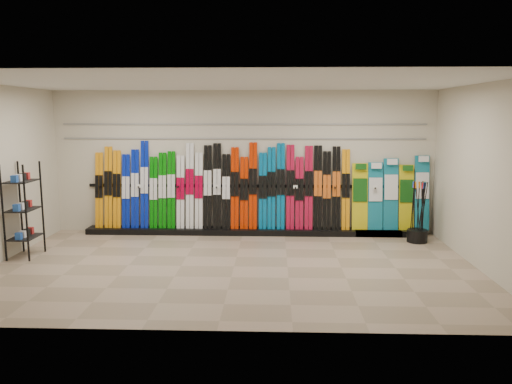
{
  "coord_description": "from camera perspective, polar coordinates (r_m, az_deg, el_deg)",
  "views": [
    {
      "loc": [
        0.66,
        -7.98,
        2.5
      ],
      "look_at": [
        0.33,
        1.0,
        1.1
      ],
      "focal_mm": 35.0,
      "sensor_mm": 36.0,
      "label": 1
    }
  ],
  "objects": [
    {
      "name": "ceiling",
      "position": [
        8.02,
        -2.68,
        12.42
      ],
      "size": [
        8.0,
        8.0,
        0.0
      ],
      "primitive_type": "plane",
      "rotation": [
        3.14,
        0.0,
        0.0
      ],
      "color": "silver",
      "rests_on": "back_wall"
    },
    {
      "name": "accessory_rack",
      "position": [
        9.68,
        -25.06,
        -1.89
      ],
      "size": [
        0.4,
        0.6,
        1.67
      ],
      "primitive_type": "cube",
      "color": "black",
      "rests_on": "floor"
    },
    {
      "name": "ski_poles",
      "position": [
        10.32,
        18.15,
        -2.14
      ],
      "size": [
        0.3,
        0.25,
        1.18
      ],
      "color": "black",
      "rests_on": "pole_bin"
    },
    {
      "name": "pole_bin",
      "position": [
        10.4,
        17.93,
        -4.79
      ],
      "size": [
        0.4,
        0.4,
        0.25
      ],
      "primitive_type": "cylinder",
      "color": "black",
      "rests_on": "floor"
    },
    {
      "name": "skis",
      "position": [
        10.5,
        -3.87,
        0.36
      ],
      "size": [
        5.38,
        0.27,
        1.83
      ],
      "color": "orange",
      "rests_on": "ski_rack_base"
    },
    {
      "name": "back_wall",
      "position": [
        10.55,
        -1.49,
        3.41
      ],
      "size": [
        8.0,
        0.0,
        8.0
      ],
      "primitive_type": "plane",
      "rotation": [
        1.57,
        0.0,
        0.0
      ],
      "color": "beige",
      "rests_on": "floor"
    },
    {
      "name": "floor",
      "position": [
        8.39,
        -2.53,
        -8.49
      ],
      "size": [
        8.0,
        8.0,
        0.0
      ],
      "primitive_type": "plane",
      "color": "gray",
      "rests_on": "ground"
    },
    {
      "name": "snowboards",
      "position": [
        10.74,
        15.17,
        -0.37
      ],
      "size": [
        1.59,
        0.24,
        1.54
      ],
      "color": "gold",
      "rests_on": "ski_rack_base"
    },
    {
      "name": "right_wall",
      "position": [
        8.71,
        24.65,
        1.45
      ],
      "size": [
        0.0,
        5.0,
        5.0
      ],
      "primitive_type": "plane",
      "rotation": [
        1.57,
        0.0,
        -1.57
      ],
      "color": "beige",
      "rests_on": "floor"
    },
    {
      "name": "slatwall_rail_1",
      "position": [
        10.48,
        -1.52,
        7.76
      ],
      "size": [
        7.6,
        0.02,
        0.03
      ],
      "primitive_type": "cube",
      "color": "gray",
      "rests_on": "back_wall"
    },
    {
      "name": "ski_rack_base",
      "position": [
        10.56,
        -0.31,
        -4.51
      ],
      "size": [
        8.0,
        0.4,
        0.12
      ],
      "primitive_type": "cube",
      "color": "black",
      "rests_on": "floor"
    },
    {
      "name": "slatwall_rail_0",
      "position": [
        10.49,
        -1.51,
        6.12
      ],
      "size": [
        7.6,
        0.02,
        0.03
      ],
      "primitive_type": "cube",
      "color": "gray",
      "rests_on": "back_wall"
    }
  ]
}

